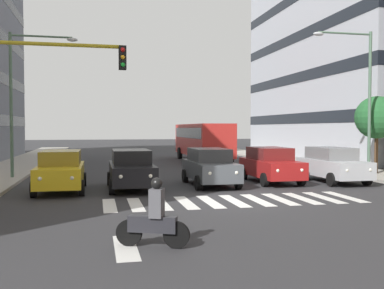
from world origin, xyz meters
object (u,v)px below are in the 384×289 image
at_px(street_lamp_right, 23,88).
at_px(bus_behind_traffic, 202,138).
at_px(street_tree_1, 377,118).
at_px(street_lamp_left, 361,88).
at_px(car_3, 131,169).
at_px(car_0, 332,164).
at_px(motorcycle_with_rider, 154,219).
at_px(traffic_light_gantry, 29,95).
at_px(car_1, 270,164).
at_px(car_4, 61,170).
at_px(car_2, 210,166).

bearing_deg(street_lamp_right, bus_behind_traffic, -138.65).
height_order(street_lamp_right, street_tree_1, street_lamp_right).
distance_m(street_lamp_left, street_lamp_right, 17.57).
xyz_separation_m(car_3, street_tree_1, (-13.90, -2.59, 2.38)).
relative_size(car_0, street_lamp_left, 0.59).
height_order(bus_behind_traffic, motorcycle_with_rider, bus_behind_traffic).
bearing_deg(motorcycle_with_rider, street_tree_1, -139.29).
bearing_deg(street_tree_1, car_3, 10.55).
distance_m(bus_behind_traffic, traffic_light_gantry, 22.68).
bearing_deg(traffic_light_gantry, bus_behind_traffic, -117.36).
height_order(car_3, traffic_light_gantry, traffic_light_gantry).
bearing_deg(car_1, traffic_light_gantry, 28.93).
height_order(car_1, car_4, same).
height_order(car_0, car_3, same).
height_order(motorcycle_with_rider, street_lamp_left, street_lamp_left).
distance_m(car_4, traffic_light_gantry, 5.55).
relative_size(car_3, street_lamp_left, 0.59).
bearing_deg(street_lamp_left, bus_behind_traffic, -69.40).
xyz_separation_m(car_2, street_lamp_left, (-8.41, -0.93, 3.92)).
relative_size(car_1, traffic_light_gantry, 0.81).
distance_m(car_0, car_1, 3.08).
height_order(car_0, car_2, same).
distance_m(car_0, motorcycle_with_rider, 14.19).
relative_size(car_3, bus_behind_traffic, 0.42).
relative_size(bus_behind_traffic, street_lamp_left, 1.38).
bearing_deg(bus_behind_traffic, car_4, 57.26).
relative_size(car_1, street_tree_1, 1.03).
height_order(car_1, traffic_light_gantry, traffic_light_gantry).
height_order(car_0, motorcycle_with_rider, car_0).
relative_size(car_4, street_lamp_left, 0.59).
relative_size(car_2, car_3, 1.00).
bearing_deg(car_4, car_3, -179.11).
bearing_deg(bus_behind_traffic, traffic_light_gantry, 62.64).
height_order(traffic_light_gantry, street_lamp_left, street_lamp_left).
distance_m(traffic_light_gantry, street_lamp_left, 16.83).
bearing_deg(bus_behind_traffic, motorcycle_with_rider, 74.03).
height_order(car_2, car_4, same).
bearing_deg(street_lamp_right, car_3, 138.00).
height_order(motorcycle_with_rider, street_tree_1, street_tree_1).
xyz_separation_m(motorcycle_with_rider, street_lamp_left, (-12.32, -10.98, 4.16)).
xyz_separation_m(bus_behind_traffic, street_lamp_right, (12.06, 10.61, 2.86)).
bearing_deg(car_2, car_3, 7.40).
height_order(car_3, street_lamp_right, street_lamp_right).
bearing_deg(car_4, street_tree_1, -171.12).
height_order(bus_behind_traffic, street_tree_1, street_tree_1).
distance_m(car_2, street_tree_1, 10.71).
xyz_separation_m(car_0, car_1, (3.02, -0.57, 0.00)).
bearing_deg(bus_behind_traffic, car_2, 77.78).
height_order(car_1, motorcycle_with_rider, car_1).
bearing_deg(motorcycle_with_rider, car_2, -111.25).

